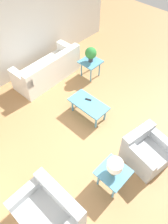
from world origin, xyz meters
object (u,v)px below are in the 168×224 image
(sofa, at_px, (48,70))
(armchair, at_px, (146,151))
(side_table_lamp, at_px, (113,174))
(potted_plant, at_px, (91,53))
(side_table_plant, at_px, (91,63))
(table_lamp, at_px, (115,166))
(loveseat, at_px, (49,213))
(coffee_table, at_px, (89,105))

(sofa, bearing_deg, armchair, 82.70)
(side_table_lamp, bearing_deg, potted_plant, -40.53)
(side_table_plant, relative_size, side_table_lamp, 1.00)
(sofa, bearing_deg, side_table_plant, 138.24)
(sofa, distance_m, side_table_plant, 1.28)
(side_table_plant, height_order, table_lamp, table_lamp)
(sofa, relative_size, loveseat, 1.81)
(sofa, relative_size, table_lamp, 5.89)
(armchair, distance_m, side_table_plant, 3.12)
(side_table_plant, bearing_deg, table_lamp, 139.47)
(side_table_lamp, bearing_deg, coffee_table, -33.14)
(potted_plant, bearing_deg, coffee_table, 130.60)
(potted_plant, bearing_deg, armchair, 155.06)
(side_table_lamp, bearing_deg, armchair, -99.11)
(side_table_lamp, relative_size, table_lamp, 1.62)
(coffee_table, bearing_deg, sofa, -7.50)
(armchair, bearing_deg, coffee_table, 96.83)
(sofa, distance_m, potted_plant, 1.36)
(loveseat, distance_m, potted_plant, 4.27)
(loveseat, height_order, potted_plant, potted_plant)
(potted_plant, bearing_deg, side_table_lamp, 139.47)
(coffee_table, height_order, potted_plant, potted_plant)
(sofa, bearing_deg, potted_plant, 138.24)
(loveseat, bearing_deg, table_lamp, 72.37)
(armchair, bearing_deg, side_table_plant, 74.75)
(sofa, distance_m, loveseat, 4.03)
(side_table_plant, bearing_deg, sofa, 50.30)
(table_lamp, bearing_deg, loveseat, 72.49)
(armchair, relative_size, table_lamp, 2.79)
(side_table_lamp, bearing_deg, table_lamp, 90.00)
(armchair, xyz_separation_m, side_table_plant, (2.83, -1.31, 0.16))
(loveseat, xyz_separation_m, side_table_plant, (2.26, -3.59, 0.17))
(armchair, bearing_deg, side_table_lamp, -179.42)
(coffee_table, xyz_separation_m, side_table_plant, (1.05, -1.23, 0.08))
(coffee_table, relative_size, side_table_plant, 1.76)
(coffee_table, distance_m, side_table_plant, 1.62)
(table_lamp, bearing_deg, sofa, -20.50)
(sofa, height_order, side_table_lamp, sofa)
(potted_plant, relative_size, table_lamp, 1.28)
(loveseat, bearing_deg, side_table_lamp, 72.37)
(side_table_lamp, bearing_deg, sofa, -20.50)
(sofa, distance_m, table_lamp, 3.75)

